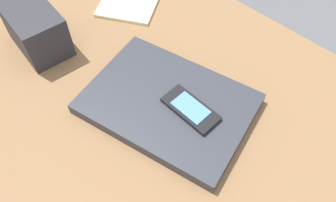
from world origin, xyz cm
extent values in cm
cube|color=olive|center=(0.00, 0.00, 1.50)|extent=(120.00, 80.00, 3.00)
cube|color=#33353D|center=(8.67, -4.09, 4.17)|extent=(34.94, 28.24, 2.34)
cube|color=black|center=(4.01, -5.25, 5.77)|extent=(11.11, 5.33, 0.86)
cube|color=#5993E0|center=(4.01, -5.25, 6.27)|extent=(6.91, 4.12, 0.14)
cube|color=#2D2D33|center=(40.86, 3.30, 7.82)|extent=(15.83, 11.14, 9.64)
camera|label=1|loc=(-17.59, 23.18, 57.01)|focal=36.02mm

